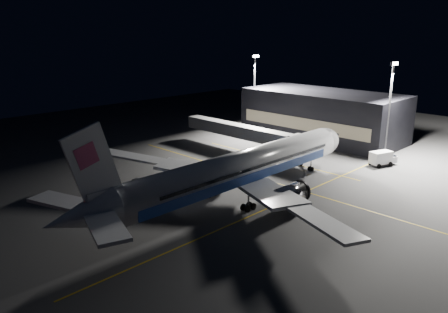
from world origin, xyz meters
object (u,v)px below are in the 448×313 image
object	(u,v)px
floodlight_mast_north	(255,86)
baggage_tug	(137,185)
safety_cone_c	(213,180)
jet_bridge	(248,133)
floodlight_mast_south	(390,102)
safety_cone_b	(215,173)
airliner	(237,170)
service_truck	(383,158)
safety_cone_a	(152,188)

from	to	relation	value
floodlight_mast_north	baggage_tug	distance (m)	53.81
floodlight_mast_north	safety_cone_c	bearing A→B (deg)	-148.90
jet_bridge	floodlight_mast_south	size ratio (longest dim) A/B	1.66
floodlight_mast_south	jet_bridge	bearing A→B (deg)	126.79
safety_cone_b	floodlight_mast_south	bearing A→B (deg)	-27.24
airliner	service_truck	xyz separation A→B (m)	(35.24, -8.37, -3.55)
service_truck	floodlight_mast_south	bearing A→B (deg)	40.99
airliner	safety_cone_b	xyz separation A→B (m)	(6.42, 11.83, -4.88)
airliner	safety_cone_b	distance (m)	14.32
floodlight_mast_north	safety_cone_a	xyz separation A→B (m)	(-48.00, -17.99, -12.07)
airliner	floodlight_mast_south	size ratio (longest dim) A/B	2.97
jet_bridge	safety_cone_a	distance (m)	30.57
floodlight_mast_north	safety_cone_c	distance (m)	45.52
safety_cone_a	safety_cone_c	bearing A→B (deg)	-24.23
floodlight_mast_north	service_truck	world-z (taller)	floodlight_mast_north
baggage_tug	safety_cone_a	world-z (taller)	baggage_tug
airliner	safety_cone_c	bearing A→B (deg)	69.44
airliner	safety_cone_c	world-z (taller)	airliner
jet_bridge	floodlight_mast_north	bearing A→B (deg)	37.74
safety_cone_a	safety_cone_b	world-z (taller)	safety_cone_a
service_truck	safety_cone_c	size ratio (longest dim) A/B	10.60
airliner	jet_bridge	size ratio (longest dim) A/B	1.79
safety_cone_c	safety_cone_b	bearing A→B (deg)	40.77
floodlight_mast_south	safety_cone_b	xyz separation A→B (m)	(-34.66, 17.85, -12.08)
floodlight_mast_south	baggage_tug	distance (m)	55.61
service_truck	safety_cone_a	distance (m)	47.75
safety_cone_c	jet_bridge	bearing A→B (deg)	24.06
safety_cone_a	safety_cone_b	xyz separation A→B (m)	(13.34, -2.17, -0.01)
airliner	floodlight_mast_north	xyz separation A→B (m)	(41.08, 31.99, 7.21)
floodlight_mast_north	baggage_tug	world-z (taller)	floodlight_mast_north
service_truck	airliner	bearing A→B (deg)	-174.34
floodlight_mast_north	floodlight_mast_south	size ratio (longest dim) A/B	1.00
floodlight_mast_south	service_truck	xyz separation A→B (m)	(-5.84, -2.35, -10.76)
airliner	jet_bridge	bearing A→B (deg)	38.04
service_truck	safety_cone_c	distance (m)	36.36
floodlight_mast_south	airliner	bearing A→B (deg)	171.67
baggage_tug	safety_cone_b	bearing A→B (deg)	-29.61
jet_bridge	safety_cone_b	world-z (taller)	jet_bridge
baggage_tug	service_truck	bearing A→B (deg)	-44.32
service_truck	safety_cone_a	bearing A→B (deg)	171.07
floodlight_mast_south	safety_cone_b	bearing A→B (deg)	152.76
baggage_tug	safety_cone_a	size ratio (longest dim) A/B	5.35
airliner	baggage_tug	world-z (taller)	airliner
airliner	safety_cone_b	bearing A→B (deg)	61.53
airliner	floodlight_mast_north	distance (m)	52.56
safety_cone_b	safety_cone_a	bearing A→B (deg)	170.77
service_truck	safety_cone_b	xyz separation A→B (m)	(-28.82, 20.20, -1.33)
jet_bridge	safety_cone_b	bearing A→B (deg)	-159.51
floodlight_mast_south	safety_cone_c	distance (m)	42.34
service_truck	safety_cone_b	bearing A→B (deg)	163.99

